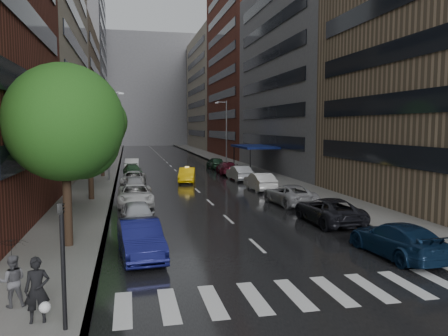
# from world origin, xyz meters

# --- Properties ---
(ground) EXTENTS (220.00, 220.00, 0.00)m
(ground) POSITION_xyz_m (0.00, 0.00, 0.00)
(ground) COLOR gray
(ground) RESTS_ON ground
(road) EXTENTS (14.00, 140.00, 0.01)m
(road) POSITION_xyz_m (0.00, 50.00, 0.01)
(road) COLOR black
(road) RESTS_ON ground
(sidewalk_left) EXTENTS (4.00, 140.00, 0.15)m
(sidewalk_left) POSITION_xyz_m (-9.00, 50.00, 0.07)
(sidewalk_left) COLOR gray
(sidewalk_left) RESTS_ON ground
(sidewalk_right) EXTENTS (4.00, 140.00, 0.15)m
(sidewalk_right) POSITION_xyz_m (9.00, 50.00, 0.07)
(sidewalk_right) COLOR gray
(sidewalk_right) RESTS_ON ground
(crosswalk) EXTENTS (13.15, 2.80, 0.01)m
(crosswalk) POSITION_xyz_m (0.20, -2.00, 0.01)
(crosswalk) COLOR silver
(crosswalk) RESTS_ON ground
(buildings_left) EXTENTS (8.00, 108.00, 38.00)m
(buildings_left) POSITION_xyz_m (-15.00, 58.79, 15.99)
(buildings_left) COLOR maroon
(buildings_left) RESTS_ON ground
(buildings_right) EXTENTS (8.05, 109.10, 36.00)m
(buildings_right) POSITION_xyz_m (15.00, 56.70, 15.03)
(buildings_right) COLOR #937A5B
(buildings_right) RESTS_ON ground
(building_far) EXTENTS (40.00, 14.00, 32.00)m
(building_far) POSITION_xyz_m (0.00, 118.00, 16.00)
(building_far) COLOR slate
(building_far) RESTS_ON ground
(tree_near) EXTENTS (5.28, 5.28, 8.42)m
(tree_near) POSITION_xyz_m (-8.60, 5.44, 5.76)
(tree_near) COLOR #382619
(tree_near) RESTS_ON ground
(tree_mid) EXTENTS (5.19, 5.19, 8.26)m
(tree_mid) POSITION_xyz_m (-8.60, 18.51, 5.65)
(tree_mid) COLOR #382619
(tree_mid) RESTS_ON ground
(tree_far) EXTENTS (5.57, 5.57, 8.87)m
(tree_far) POSITION_xyz_m (-8.60, 34.11, 6.07)
(tree_far) COLOR #382619
(tree_far) RESTS_ON ground
(taxi) EXTENTS (2.33, 4.60, 1.45)m
(taxi) POSITION_xyz_m (-0.11, 27.97, 0.72)
(taxi) COLOR yellow
(taxi) RESTS_ON ground
(parked_cars_left) EXTENTS (2.63, 41.27, 1.58)m
(parked_cars_left) POSITION_xyz_m (-5.40, 21.14, 0.73)
(parked_cars_left) COLOR #10134E
(parked_cars_left) RESTS_ON ground
(parked_cars_right) EXTENTS (2.86, 44.68, 1.55)m
(parked_cars_right) POSITION_xyz_m (5.40, 19.35, 0.75)
(parked_cars_right) COLOR #0D223F
(parked_cars_right) RESTS_ON ground
(ped_bag_walker) EXTENTS (0.71, 0.50, 1.85)m
(ped_bag_walker) POSITION_xyz_m (-8.39, -2.70, 1.05)
(ped_bag_walker) COLOR black
(ped_bag_walker) RESTS_ON sidewalk_left
(ped_black_umbrella) EXTENTS (0.96, 0.98, 2.09)m
(ped_black_umbrella) POSITION_xyz_m (-9.35, -1.38, 1.40)
(ped_black_umbrella) COLOR #58575D
(ped_black_umbrella) RESTS_ON sidewalk_left
(traffic_light) EXTENTS (0.18, 0.15, 3.45)m
(traffic_light) POSITION_xyz_m (-7.60, -3.33, 2.23)
(traffic_light) COLOR black
(traffic_light) RESTS_ON sidewalk_left
(street_lamp_left) EXTENTS (1.74, 0.22, 9.00)m
(street_lamp_left) POSITION_xyz_m (-7.72, 30.00, 4.89)
(street_lamp_left) COLOR gray
(street_lamp_left) RESTS_ON sidewalk_left
(street_lamp_right) EXTENTS (1.74, 0.22, 9.00)m
(street_lamp_right) POSITION_xyz_m (7.72, 45.00, 4.89)
(street_lamp_right) COLOR gray
(street_lamp_right) RESTS_ON sidewalk_right
(awning) EXTENTS (4.00, 8.00, 3.12)m
(awning) POSITION_xyz_m (8.98, 35.00, 3.13)
(awning) COLOR navy
(awning) RESTS_ON sidewalk_right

